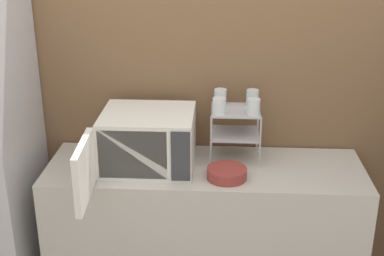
{
  "coord_description": "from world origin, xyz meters",
  "views": [
    {
      "loc": [
        0.08,
        -2.33,
        2.15
      ],
      "look_at": [
        -0.07,
        0.31,
        1.1
      ],
      "focal_mm": 50.0,
      "sensor_mm": 36.0,
      "label": 1
    }
  ],
  "objects_px": {
    "dish_rack": "(235,123)",
    "bowl": "(227,173)",
    "microwave": "(145,141)",
    "glass_back_right": "(252,98)",
    "glass_back_left": "(220,97)",
    "glass_front_left": "(219,106)",
    "glass_front_right": "(254,107)"
  },
  "relations": [
    {
      "from": "glass_front_right",
      "to": "dish_rack",
      "type": "bearing_deg",
      "value": 138.79
    },
    {
      "from": "microwave",
      "to": "glass_front_right",
      "type": "bearing_deg",
      "value": 6.51
    },
    {
      "from": "bowl",
      "to": "glass_back_right",
      "type": "bearing_deg",
      "value": 68.0
    },
    {
      "from": "microwave",
      "to": "glass_back_right",
      "type": "distance_m",
      "value": 0.64
    },
    {
      "from": "microwave",
      "to": "glass_back_left",
      "type": "height_order",
      "value": "glass_back_left"
    },
    {
      "from": "glass_front_right",
      "to": "bowl",
      "type": "bearing_deg",
      "value": -126.85
    },
    {
      "from": "microwave",
      "to": "glass_front_left",
      "type": "relative_size",
      "value": 9.17
    },
    {
      "from": "dish_rack",
      "to": "glass_back_right",
      "type": "height_order",
      "value": "glass_back_right"
    },
    {
      "from": "dish_rack",
      "to": "bowl",
      "type": "relative_size",
      "value": 1.39
    },
    {
      "from": "glass_back_right",
      "to": "microwave",
      "type": "bearing_deg",
      "value": -158.92
    },
    {
      "from": "microwave",
      "to": "glass_back_right",
      "type": "relative_size",
      "value": 9.17
    },
    {
      "from": "glass_front_left",
      "to": "microwave",
      "type": "bearing_deg",
      "value": -169.95
    },
    {
      "from": "glass_front_right",
      "to": "glass_back_left",
      "type": "distance_m",
      "value": 0.23
    },
    {
      "from": "glass_front_left",
      "to": "glass_front_right",
      "type": "xyz_separation_m",
      "value": [
        0.18,
        -0.0,
        0.0
      ]
    },
    {
      "from": "dish_rack",
      "to": "glass_front_right",
      "type": "relative_size",
      "value": 3.31
    },
    {
      "from": "microwave",
      "to": "glass_front_right",
      "type": "relative_size",
      "value": 9.17
    },
    {
      "from": "glass_front_left",
      "to": "bowl",
      "type": "bearing_deg",
      "value": -75.16
    },
    {
      "from": "microwave",
      "to": "bowl",
      "type": "distance_m",
      "value": 0.47
    },
    {
      "from": "dish_rack",
      "to": "glass_back_left",
      "type": "bearing_deg",
      "value": 138.22
    },
    {
      "from": "glass_back_right",
      "to": "glass_front_right",
      "type": "height_order",
      "value": "same"
    },
    {
      "from": "glass_back_right",
      "to": "bowl",
      "type": "xyz_separation_m",
      "value": [
        -0.13,
        -0.33,
        -0.3
      ]
    },
    {
      "from": "glass_back_right",
      "to": "glass_back_left",
      "type": "distance_m",
      "value": 0.18
    },
    {
      "from": "microwave",
      "to": "dish_rack",
      "type": "xyz_separation_m",
      "value": [
        0.48,
        0.14,
        0.06
      ]
    },
    {
      "from": "microwave",
      "to": "bowl",
      "type": "xyz_separation_m",
      "value": [
        0.43,
        -0.11,
        -0.12
      ]
    },
    {
      "from": "glass_front_right",
      "to": "glass_back_left",
      "type": "relative_size",
      "value": 1.0
    },
    {
      "from": "microwave",
      "to": "glass_front_left",
      "type": "xyz_separation_m",
      "value": [
        0.39,
        0.07,
        0.18
      ]
    },
    {
      "from": "dish_rack",
      "to": "bowl",
      "type": "distance_m",
      "value": 0.32
    },
    {
      "from": "dish_rack",
      "to": "glass_front_right",
      "type": "distance_m",
      "value": 0.17
    },
    {
      "from": "glass_front_left",
      "to": "bowl",
      "type": "relative_size",
      "value": 0.42
    },
    {
      "from": "microwave",
      "to": "glass_back_right",
      "type": "height_order",
      "value": "glass_back_right"
    },
    {
      "from": "glass_front_left",
      "to": "bowl",
      "type": "xyz_separation_m",
      "value": [
        0.05,
        -0.18,
        -0.3
      ]
    },
    {
      "from": "microwave",
      "to": "glass_back_left",
      "type": "xyz_separation_m",
      "value": [
        0.39,
        0.22,
        0.18
      ]
    }
  ]
}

